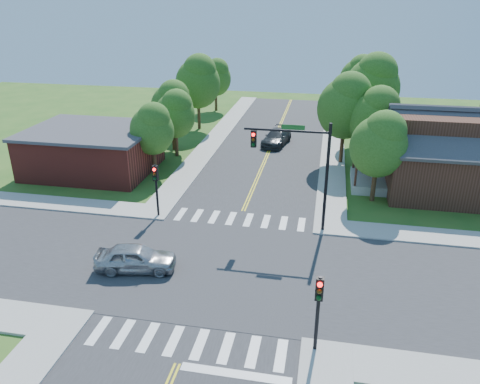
% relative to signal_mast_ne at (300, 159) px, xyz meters
% --- Properties ---
extents(ground, '(100.00, 100.00, 0.00)m').
position_rel_signal_mast_ne_xyz_m(ground, '(-3.91, -5.59, -4.85)').
color(ground, '#29571B').
rests_on(ground, ground).
extents(road_ns, '(10.00, 90.00, 0.04)m').
position_rel_signal_mast_ne_xyz_m(road_ns, '(-3.91, -5.59, -4.83)').
color(road_ns, '#2D2D30').
rests_on(road_ns, ground).
extents(road_ew, '(90.00, 10.00, 0.04)m').
position_rel_signal_mast_ne_xyz_m(road_ew, '(-3.91, -5.59, -4.83)').
color(road_ew, '#2D2D30').
rests_on(road_ew, ground).
extents(intersection_patch, '(10.20, 10.20, 0.06)m').
position_rel_signal_mast_ne_xyz_m(intersection_patch, '(-3.91, -5.59, -4.85)').
color(intersection_patch, '#2D2D30').
rests_on(intersection_patch, ground).
extents(sidewalk_ne, '(40.00, 40.00, 0.14)m').
position_rel_signal_mast_ne_xyz_m(sidewalk_ne, '(11.90, 10.23, -4.78)').
color(sidewalk_ne, '#9E9B93').
rests_on(sidewalk_ne, ground).
extents(sidewalk_nw, '(40.00, 40.00, 0.14)m').
position_rel_signal_mast_ne_xyz_m(sidewalk_nw, '(-19.73, 10.23, -4.78)').
color(sidewalk_nw, '#9E9B93').
rests_on(sidewalk_nw, ground).
extents(crosswalk_north, '(8.85, 2.00, 0.01)m').
position_rel_signal_mast_ne_xyz_m(crosswalk_north, '(-3.91, 0.61, -4.80)').
color(crosswalk_north, white).
rests_on(crosswalk_north, ground).
extents(crosswalk_south, '(8.85, 2.00, 0.01)m').
position_rel_signal_mast_ne_xyz_m(crosswalk_south, '(-3.91, -11.79, -4.80)').
color(crosswalk_south, white).
rests_on(crosswalk_south, ground).
extents(centerline, '(0.30, 90.00, 0.01)m').
position_rel_signal_mast_ne_xyz_m(centerline, '(-3.91, -5.59, -4.80)').
color(centerline, yellow).
rests_on(centerline, ground).
extents(stop_bar, '(4.60, 0.45, 0.09)m').
position_rel_signal_mast_ne_xyz_m(stop_bar, '(-1.41, -13.19, -4.85)').
color(stop_bar, white).
rests_on(stop_bar, ground).
extents(signal_mast_ne, '(5.30, 0.42, 7.20)m').
position_rel_signal_mast_ne_xyz_m(signal_mast_ne, '(0.00, 0.00, 0.00)').
color(signal_mast_ne, black).
rests_on(signal_mast_ne, ground).
extents(signal_pole_se, '(0.34, 0.42, 3.80)m').
position_rel_signal_mast_ne_xyz_m(signal_pole_se, '(1.69, -11.21, -2.19)').
color(signal_pole_se, black).
rests_on(signal_pole_se, ground).
extents(signal_pole_nw, '(0.34, 0.42, 3.80)m').
position_rel_signal_mast_ne_xyz_m(signal_pole_nw, '(-9.51, -0.01, -2.19)').
color(signal_pole_nw, black).
rests_on(signal_pole_nw, ground).
extents(house_ne, '(13.05, 8.80, 7.11)m').
position_rel_signal_mast_ne_xyz_m(house_ne, '(11.19, 8.65, -1.52)').
color(house_ne, '#361C13').
rests_on(house_ne, ground).
extents(building_nw, '(10.40, 8.40, 3.73)m').
position_rel_signal_mast_ne_xyz_m(building_nw, '(-18.11, 7.61, -2.97)').
color(building_nw, maroon).
rests_on(building_nw, ground).
extents(tree_e_a, '(4.05, 3.85, 6.89)m').
position_rel_signal_mast_ne_xyz_m(tree_e_a, '(5.24, 5.56, -0.34)').
color(tree_e_a, '#382314').
rests_on(tree_e_a, ground).
extents(tree_e_b, '(4.36, 4.14, 7.41)m').
position_rel_signal_mast_ne_xyz_m(tree_e_b, '(5.38, 12.07, 0.00)').
color(tree_e_b, '#382314').
rests_on(tree_e_b, ground).
extents(tree_e_c, '(5.38, 5.11, 9.14)m').
position_rel_signal_mast_ne_xyz_m(tree_e_c, '(5.54, 19.96, 1.14)').
color(tree_e_c, '#382314').
rests_on(tree_e_c, ground).
extents(tree_e_d, '(4.56, 4.34, 7.76)m').
position_rel_signal_mast_ne_xyz_m(tree_e_d, '(4.78, 29.58, 0.23)').
color(tree_e_d, '#382314').
rests_on(tree_e_d, ground).
extents(tree_w_a, '(3.65, 3.47, 6.21)m').
position_rel_signal_mast_ne_xyz_m(tree_w_a, '(-12.58, 7.76, -0.78)').
color(tree_w_a, '#382314').
rests_on(tree_w_a, ground).
extents(tree_w_b, '(4.03, 3.83, 6.85)m').
position_rel_signal_mast_ne_xyz_m(tree_w_b, '(-13.08, 14.48, -0.36)').
color(tree_w_b, '#382314').
rests_on(tree_w_b, ground).
extents(tree_w_c, '(4.89, 4.65, 8.32)m').
position_rel_signal_mast_ne_xyz_m(tree_w_c, '(-12.68, 22.20, 0.60)').
color(tree_w_c, '#382314').
rests_on(tree_w_c, ground).
extents(tree_w_d, '(3.94, 3.74, 6.70)m').
position_rel_signal_mast_ne_xyz_m(tree_w_d, '(-12.88, 31.15, -0.46)').
color(tree_w_d, '#382314').
rests_on(tree_w_d, ground).
extents(tree_house, '(4.84, 4.60, 8.23)m').
position_rel_signal_mast_ne_xyz_m(tree_house, '(2.97, 13.49, 0.54)').
color(tree_house, '#382314').
rests_on(tree_house, ground).
extents(tree_bldg, '(3.75, 3.56, 6.38)m').
position_rel_signal_mast_ne_xyz_m(tree_bldg, '(-12.21, 12.62, -0.68)').
color(tree_bldg, '#382314').
rests_on(tree_bldg, ground).
extents(car_silver, '(3.26, 5.05, 1.52)m').
position_rel_signal_mast_ne_xyz_m(car_silver, '(-8.39, -6.62, -4.09)').
color(car_silver, '#ADAFB4').
rests_on(car_silver, ground).
extents(car_dgrey, '(3.95, 5.85, 1.48)m').
position_rel_signal_mast_ne_xyz_m(car_dgrey, '(-3.47, 17.95, -4.11)').
color(car_dgrey, '#2F3234').
rests_on(car_dgrey, ground).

